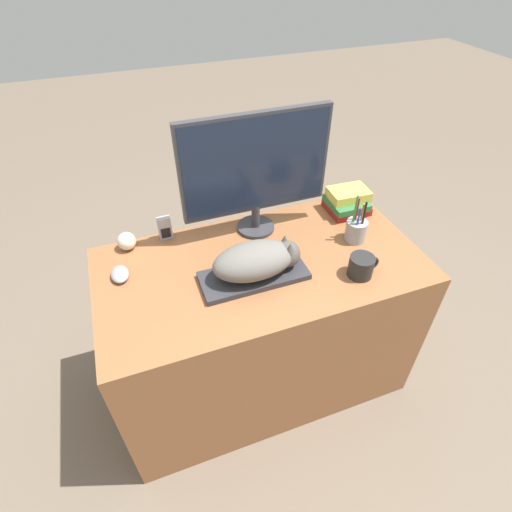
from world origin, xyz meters
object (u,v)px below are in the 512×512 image
keyboard (254,276)px  monitor (256,167)px  phone (165,228)px  cat (259,259)px  baseball (127,241)px  book_stack (347,201)px  computer_mouse (120,274)px  pen_cup (356,230)px  coffee_mug (361,266)px

keyboard → monitor: 0.43m
phone → monitor: bearing=-10.6°
cat → baseball: cat is taller
keyboard → book_stack: 0.63m
keyboard → phone: phone is taller
cat → computer_mouse: size_ratio=3.38×
keyboard → pen_cup: pen_cup is taller
computer_mouse → baseball: 0.18m
computer_mouse → book_stack: book_stack is taller
monitor → pen_cup: monitor is taller
keyboard → phone: bearing=126.4°
pen_cup → cat: bearing=-170.9°
book_stack → baseball: bearing=176.0°
keyboard → cat: cat is taller
cat → coffee_mug: size_ratio=2.72×
keyboard → computer_mouse: size_ratio=4.05×
monitor → phone: size_ratio=5.86×
baseball → phone: 0.16m
monitor → pen_cup: bearing=-30.5°
monitor → computer_mouse: 0.67m
computer_mouse → coffee_mug: coffee_mug is taller
book_stack → pen_cup: bearing=-110.4°
coffee_mug → phone: 0.83m
keyboard → computer_mouse: computer_mouse is taller
monitor → book_stack: (0.45, -0.01, -0.25)m
computer_mouse → phone: bearing=40.8°
cat → book_stack: (0.55, 0.28, -0.04)m
cat → coffee_mug: cat is taller
phone → book_stack: book_stack is taller
pen_cup → book_stack: (0.08, 0.21, -0.00)m
monitor → book_stack: monitor is taller
pen_cup → phone: 0.81m
cat → coffee_mug: 0.40m
pen_cup → computer_mouse: bearing=173.7°
computer_mouse → phone: (0.21, 0.18, 0.04)m
keyboard → monitor: size_ratio=0.66×
computer_mouse → baseball: baseball is taller
monitor → baseball: monitor is taller
coffee_mug → pen_cup: bearing=64.7°
baseball → coffee_mug: bearing=-29.9°
pen_cup → phone: size_ratio=2.09×
pen_cup → phone: pen_cup is taller
pen_cup → phone: bearing=159.0°
monitor → pen_cup: size_ratio=2.80×
keyboard → baseball: size_ratio=5.39×
computer_mouse → coffee_mug: size_ratio=0.80×
cat → book_stack: size_ratio=1.82×
phone → pen_cup: bearing=-21.0°
keyboard → coffee_mug: bearing=-17.5°
monitor → book_stack: size_ratio=3.27×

